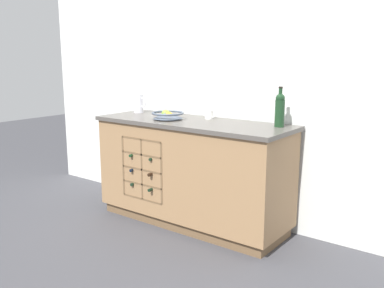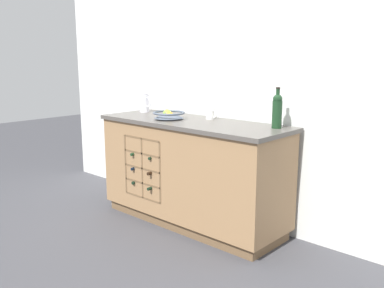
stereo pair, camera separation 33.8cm
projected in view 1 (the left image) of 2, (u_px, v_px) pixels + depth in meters
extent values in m
plane|color=#424247|center=(192.00, 222.00, 3.83)|extent=(14.00, 14.00, 0.00)
cube|color=silver|center=(216.00, 77.00, 3.85)|extent=(4.40, 0.06, 2.55)
cube|color=brown|center=(192.00, 218.00, 3.82)|extent=(1.66, 0.52, 0.09)
cube|color=#99724C|center=(192.00, 170.00, 3.73)|extent=(1.72, 0.58, 0.80)
cube|color=#514C47|center=(192.00, 123.00, 3.64)|extent=(1.76, 0.62, 0.03)
cube|color=brown|center=(150.00, 167.00, 3.77)|extent=(0.45, 0.01, 0.54)
cube|color=brown|center=(127.00, 165.00, 3.87)|extent=(0.02, 0.10, 0.54)
cube|color=brown|center=(165.00, 173.00, 3.60)|extent=(0.02, 0.10, 0.54)
cube|color=brown|center=(146.00, 198.00, 3.79)|extent=(0.45, 0.10, 0.02)
cube|color=brown|center=(146.00, 183.00, 3.76)|extent=(0.45, 0.10, 0.02)
cube|color=brown|center=(146.00, 168.00, 3.73)|extent=(0.45, 0.10, 0.02)
cube|color=brown|center=(145.00, 154.00, 3.71)|extent=(0.45, 0.10, 0.02)
cube|color=brown|center=(145.00, 138.00, 3.68)|extent=(0.45, 0.10, 0.02)
cube|color=brown|center=(146.00, 168.00, 3.73)|extent=(0.02, 0.10, 0.54)
cylinder|color=black|center=(146.00, 180.00, 3.92)|extent=(0.08, 0.20, 0.08)
cylinder|color=black|center=(135.00, 184.00, 3.81)|extent=(0.03, 0.09, 0.03)
cylinder|color=black|center=(163.00, 185.00, 3.78)|extent=(0.07, 0.21, 0.07)
cylinder|color=black|center=(152.00, 189.00, 3.66)|extent=(0.03, 0.09, 0.03)
cylinder|color=black|center=(144.00, 167.00, 3.88)|extent=(0.07, 0.19, 0.07)
cylinder|color=black|center=(134.00, 170.00, 3.78)|extent=(0.03, 0.08, 0.03)
cylinder|color=black|center=(162.00, 171.00, 3.74)|extent=(0.08, 0.19, 0.08)
cylinder|color=black|center=(152.00, 174.00, 3.63)|extent=(0.03, 0.08, 0.03)
cylinder|color=#19381E|center=(145.00, 152.00, 3.87)|extent=(0.07, 0.21, 0.07)
cylinder|color=#19381E|center=(133.00, 155.00, 3.75)|extent=(0.03, 0.09, 0.03)
cylinder|color=black|center=(163.00, 156.00, 3.73)|extent=(0.07, 0.19, 0.07)
cylinder|color=black|center=(153.00, 159.00, 3.62)|extent=(0.03, 0.08, 0.03)
cylinder|color=#4C5666|center=(168.00, 119.00, 3.72)|extent=(0.13, 0.13, 0.01)
cone|color=#4C5666|center=(168.00, 115.00, 3.71)|extent=(0.26, 0.26, 0.05)
torus|color=#4C5666|center=(168.00, 113.00, 3.71)|extent=(0.28, 0.28, 0.02)
sphere|color=gold|center=(169.00, 115.00, 3.68)|extent=(0.06, 0.06, 0.06)
sphere|color=#7FA838|center=(166.00, 114.00, 3.75)|extent=(0.07, 0.07, 0.07)
cylinder|color=white|center=(138.00, 103.00, 4.15)|extent=(0.09, 0.09, 0.18)
torus|color=white|center=(138.00, 94.00, 4.13)|extent=(0.10, 0.10, 0.01)
torus|color=white|center=(142.00, 103.00, 4.12)|extent=(0.10, 0.01, 0.10)
cylinder|color=white|center=(209.00, 114.00, 3.74)|extent=(0.07, 0.07, 0.09)
torus|color=white|center=(213.00, 114.00, 3.72)|extent=(0.07, 0.01, 0.07)
cylinder|color=#19381E|center=(280.00, 113.00, 3.31)|extent=(0.08, 0.08, 0.21)
sphere|color=#19381E|center=(280.00, 98.00, 3.29)|extent=(0.07, 0.07, 0.07)
cylinder|color=#19381E|center=(280.00, 94.00, 3.28)|extent=(0.03, 0.03, 0.09)
cylinder|color=black|center=(281.00, 87.00, 3.27)|extent=(0.03, 0.03, 0.01)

